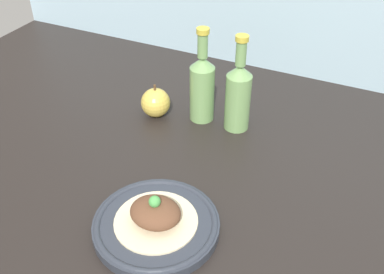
% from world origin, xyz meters
% --- Properties ---
extents(ground_plane, '(1.80, 1.10, 0.04)m').
position_xyz_m(ground_plane, '(0.00, 0.00, -0.02)').
color(ground_plane, black).
extents(plate, '(0.23, 0.23, 0.02)m').
position_xyz_m(plate, '(-0.01, -0.17, 0.01)').
color(plate, '#2D333D').
rests_on(plate, ground_plane).
extents(plated_food, '(0.15, 0.15, 0.06)m').
position_xyz_m(plated_food, '(-0.01, -0.17, 0.04)').
color(plated_food, beige).
rests_on(plated_food, plate).
extents(cider_bottle_left, '(0.06, 0.06, 0.24)m').
position_xyz_m(cider_bottle_left, '(-0.09, 0.20, 0.09)').
color(cider_bottle_left, '#729E5B').
rests_on(cider_bottle_left, ground_plane).
extents(cider_bottle_right, '(0.06, 0.06, 0.24)m').
position_xyz_m(cider_bottle_right, '(0.01, 0.20, 0.09)').
color(cider_bottle_right, '#729E5B').
rests_on(cider_bottle_right, ground_plane).
extents(apple, '(0.07, 0.07, 0.09)m').
position_xyz_m(apple, '(-0.20, 0.16, 0.04)').
color(apple, gold).
rests_on(apple, ground_plane).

